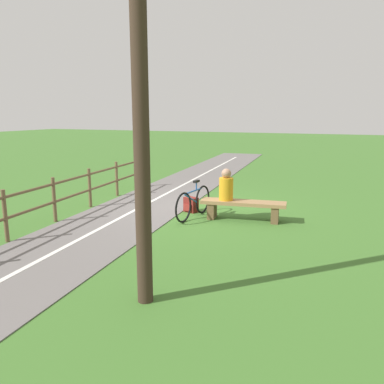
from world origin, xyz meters
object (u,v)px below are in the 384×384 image
backpack (191,205)px  person_seated (226,186)px  bench (243,207)px  bicycle (193,202)px  tree_far_right (142,122)px

backpack → person_seated: bearing=164.0°
bench → bicycle: size_ratio=1.21×
tree_far_right → person_seated: bearing=-86.7°
bicycle → person_seated: bearing=110.3°
bench → tree_far_right: tree_far_right is taller
bench → person_seated: bearing=0.0°
bench → person_seated: (0.40, 0.05, 0.45)m
tree_far_right → backpack: bearing=-74.7°
bicycle → backpack: (0.26, -0.47, -0.18)m
person_seated → bicycle: (0.74, 0.18, -0.40)m
bench → tree_far_right: (0.15, 4.33, 2.01)m
person_seated → tree_far_right: 4.56m
bicycle → tree_far_right: tree_far_right is taller
bicycle → tree_far_right: (-0.98, 4.09, 1.96)m
bicycle → backpack: 0.57m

